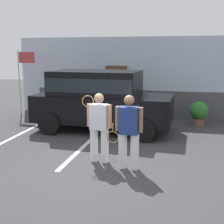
{
  "coord_description": "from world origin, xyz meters",
  "views": [
    {
      "loc": [
        1.8,
        -6.62,
        2.66
      ],
      "look_at": [
        -0.06,
        1.2,
        1.05
      ],
      "focal_mm": 48.02,
      "sensor_mm": 36.0,
      "label": 1
    }
  ],
  "objects_px": {
    "tennis_player_man": "(99,126)",
    "flag_pole": "(23,71)",
    "parked_suv": "(100,98)",
    "potted_plant_by_porch": "(199,112)",
    "tennis_player_woman": "(129,131)"
  },
  "relations": [
    {
      "from": "parked_suv",
      "to": "tennis_player_man",
      "type": "bearing_deg",
      "value": -72.81
    },
    {
      "from": "parked_suv",
      "to": "flag_pole",
      "type": "distance_m",
      "value": 4.26
    },
    {
      "from": "potted_plant_by_porch",
      "to": "flag_pole",
      "type": "bearing_deg",
      "value": 178.46
    },
    {
      "from": "tennis_player_man",
      "to": "flag_pole",
      "type": "relative_size",
      "value": 0.62
    },
    {
      "from": "parked_suv",
      "to": "tennis_player_man",
      "type": "xyz_separation_m",
      "value": [
        0.77,
        -2.88,
        -0.26
      ]
    },
    {
      "from": "tennis_player_man",
      "to": "tennis_player_woman",
      "type": "distance_m",
      "value": 0.83
    },
    {
      "from": "tennis_player_man",
      "to": "flag_pole",
      "type": "height_order",
      "value": "flag_pole"
    },
    {
      "from": "tennis_player_man",
      "to": "potted_plant_by_porch",
      "type": "height_order",
      "value": "tennis_player_man"
    },
    {
      "from": "tennis_player_man",
      "to": "tennis_player_woman",
      "type": "bearing_deg",
      "value": 164.97
    },
    {
      "from": "parked_suv",
      "to": "flag_pole",
      "type": "xyz_separation_m",
      "value": [
        -3.82,
        1.73,
        0.76
      ]
    },
    {
      "from": "tennis_player_man",
      "to": "flag_pole",
      "type": "distance_m",
      "value": 6.59
    },
    {
      "from": "tennis_player_man",
      "to": "parked_suv",
      "type": "bearing_deg",
      "value": -69.73
    },
    {
      "from": "parked_suv",
      "to": "potted_plant_by_porch",
      "type": "relative_size",
      "value": 5.21
    },
    {
      "from": "parked_suv",
      "to": "tennis_player_man",
      "type": "height_order",
      "value": "parked_suv"
    },
    {
      "from": "parked_suv",
      "to": "potted_plant_by_porch",
      "type": "xyz_separation_m",
      "value": [
        3.33,
        1.54,
        -0.65
      ]
    }
  ]
}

